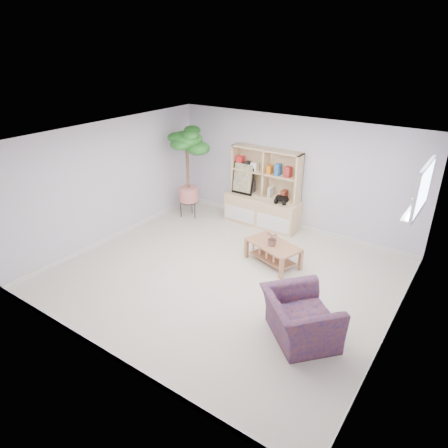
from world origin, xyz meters
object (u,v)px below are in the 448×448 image
Objects in this scene: storage_unit at (263,188)px; floor_tree at (188,174)px; coffee_table at (273,254)px; armchair at (300,315)px.

storage_unit is 1.72m from floor_tree.
floor_tree reaches higher than storage_unit.
coffee_table is at bearing -17.16° from floor_tree.
armchair is (2.29, -2.96, -0.47)m from storage_unit.
armchair reaches higher than coffee_table.
storage_unit is 1.71× the size of coffee_table.
storage_unit is 1.85m from coffee_table.
storage_unit is 1.69× the size of armchair.
floor_tree is (-2.64, 0.82, 0.83)m from coffee_table.
coffee_table is (1.03, -1.39, -0.64)m from storage_unit.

